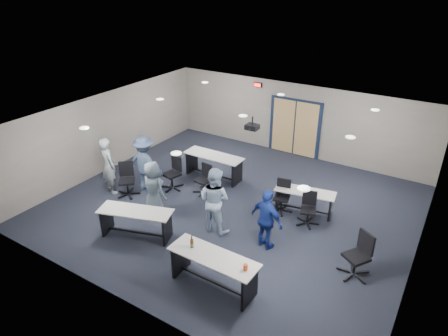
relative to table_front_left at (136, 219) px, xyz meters
The scene contains 25 objects.
floor 3.00m from the table_front_left, 62.46° to the left, with size 10.00×10.00×0.00m, color black.
back_wall 7.30m from the table_front_left, 79.13° to the left, with size 10.00×0.04×2.70m, color gray.
front_wall 2.46m from the table_front_left, 53.95° to the right, with size 10.00×0.04×2.70m, color gray.
left_wall 4.55m from the table_front_left, 144.19° to the left, with size 0.04×9.00×2.70m, color gray.
right_wall 6.93m from the table_front_left, 22.38° to the left, with size 0.04×9.00×2.70m, color gray.
ceiling 3.67m from the table_front_left, 62.46° to the left, with size 10.00×9.00×0.04m, color white.
double_door 7.23m from the table_front_left, 79.08° to the left, with size 2.00×0.07×2.20m.
exit_sign 7.33m from the table_front_left, 91.89° to the left, with size 0.32×0.07×0.18m.
ceiling_projector 4.00m from the table_front_left, 61.88° to the left, with size 0.35×0.32×0.37m.
ceiling_can_lights 3.83m from the table_front_left, 64.54° to the left, with size 6.24×5.74×0.02m, color white, non-canonical shape.
table_front_left is the anchor object (origin of this frame).
table_front_right 2.79m from the table_front_left, 10.49° to the right, with size 2.05×0.72×1.13m.
table_back_left 3.85m from the table_front_left, 91.78° to the left, with size 2.03×0.69×0.82m.
table_back_right 4.74m from the table_front_left, 46.35° to the left, with size 1.77×0.85×0.69m.
chair_back_a 2.65m from the table_front_left, 108.51° to the left, with size 0.67×0.67×1.07m, color black, non-canonical shape.
chair_back_b 2.80m from the table_front_left, 86.34° to the left, with size 0.60×0.60×0.95m, color black, non-canonical shape.
chair_back_c 4.12m from the table_front_left, 49.04° to the left, with size 0.61×0.61×0.96m, color black, non-canonical shape.
chair_back_d 4.62m from the table_front_left, 38.90° to the left, with size 0.59×0.59×0.94m, color black, non-canonical shape.
chair_loose_left 2.26m from the table_front_left, 140.33° to the left, with size 0.66×0.66×1.06m, color black, non-canonical shape.
chair_loose_right 5.48m from the table_front_left, 16.03° to the left, with size 0.69×0.69×1.09m, color black, non-canonical shape.
person_gray 2.69m from the table_front_left, 150.67° to the left, with size 0.67×0.44×1.83m, color gray.
person_plaid 1.16m from the table_front_left, 106.17° to the left, with size 0.80×0.52×1.63m, color #4C5A68.
person_lightblue 2.09m from the table_front_left, 40.59° to the left, with size 0.89×0.69×1.83m, color #A7C0DE.
person_navy 3.38m from the table_front_left, 23.88° to the left, with size 0.96×0.40×1.63m, color navy.
person_back 2.54m from the table_front_left, 126.15° to the left, with size 1.18×0.68×1.83m, color #364762.
Camera 1 is at (5.17, -8.77, 6.30)m, focal length 32.00 mm.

